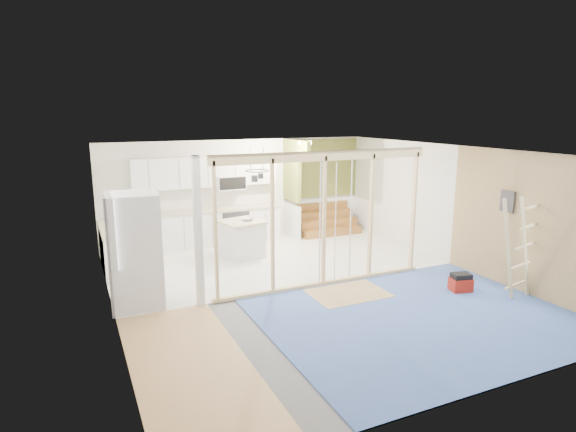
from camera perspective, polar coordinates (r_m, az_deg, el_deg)
name	(u,v)px	position (r m, az deg, el deg)	size (l,w,h in m)	color
room	(310,221)	(8.91, 2.59, -0.65)	(7.01, 8.01, 2.61)	slate
floor_overlays	(311,286)	(9.36, 2.74, -8.24)	(7.00, 8.00, 0.03)	silver
stud_frame	(298,207)	(8.74, 1.20, 1.06)	(4.66, 0.14, 2.60)	#DBB686
base_cabinets	(184,233)	(11.67, -12.18, -2.01)	(4.45, 2.24, 0.93)	white
upper_cabinets	(209,173)	(12.04, -9.37, 5.09)	(3.60, 0.41, 0.85)	white
green_partition	(315,200)	(13.08, 3.22, 1.92)	(2.25, 1.51, 2.60)	olive
pot_rack	(257,173)	(10.37, -3.69, 5.08)	(0.52, 0.52, 0.72)	black
sheathing_panel	(535,226)	(9.61, 27.25, -1.06)	(0.02, 4.00, 2.60)	tan
electrical_panel	(507,201)	(9.88, 24.56, 1.60)	(0.04, 0.30, 0.40)	#3B3B40
ceiling_light	(305,143)	(12.01, 2.04, 8.68)	(0.32, 0.32, 0.08)	#FFEABF
fridge	(135,251)	(8.53, -17.63, -3.97)	(0.93, 0.90, 1.98)	silver
island	(242,239)	(11.05, -5.48, -2.78)	(1.05, 1.05, 0.87)	silver
bowl	(248,219)	(10.97, -4.77, -0.36)	(0.26, 0.26, 0.06)	silver
soap_bottle_a	(142,209)	(11.74, -16.95, 0.83)	(0.11, 0.11, 0.28)	#A0A2B2
soap_bottle_b	(269,200)	(12.50, -2.22, 1.85)	(0.09, 0.09, 0.20)	white
toolbox	(461,283)	(9.59, 19.79, -7.48)	(0.43, 0.36, 0.36)	maroon
ladder	(519,248)	(9.39, 25.66, -3.42)	(0.99, 0.07, 1.85)	tan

